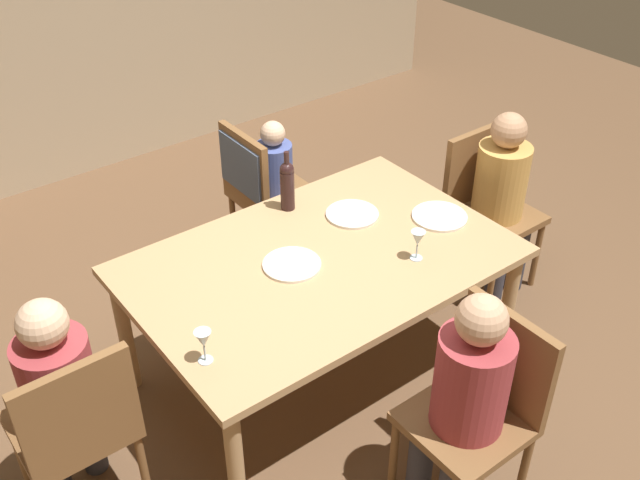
# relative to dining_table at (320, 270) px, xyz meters

# --- Properties ---
(ground_plane) EXTENTS (10.00, 10.00, 0.00)m
(ground_plane) POSITION_rel_dining_table_xyz_m (0.00, 0.00, -0.65)
(ground_plane) COLOR brown
(dining_table) EXTENTS (1.74, 1.14, 0.73)m
(dining_table) POSITION_rel_dining_table_xyz_m (0.00, 0.00, 0.00)
(dining_table) COLOR tan
(dining_table) RESTS_ON ground_plane
(chair_left_end) EXTENTS (0.44, 0.44, 0.92)m
(chair_left_end) POSITION_rel_dining_table_xyz_m (-1.25, -0.09, -0.12)
(chair_left_end) COLOR brown
(chair_left_end) RESTS_ON ground_plane
(chair_near) EXTENTS (0.44, 0.44, 0.92)m
(chair_near) POSITION_rel_dining_table_xyz_m (0.09, -0.95, -0.12)
(chair_near) COLOR brown
(chair_near) RESTS_ON ground_plane
(chair_right_end) EXTENTS (0.44, 0.44, 0.92)m
(chair_right_end) POSITION_rel_dining_table_xyz_m (1.25, 0.09, -0.12)
(chair_right_end) COLOR brown
(chair_right_end) RESTS_ON ground_plane
(chair_far_right) EXTENTS (0.46, 0.44, 0.92)m
(chair_far_right) POSITION_rel_dining_table_xyz_m (0.27, 0.95, -0.06)
(chair_far_right) COLOR brown
(chair_far_right) RESTS_ON ground_plane
(person_woman_host) EXTENTS (0.28, 0.33, 1.08)m
(person_woman_host) POSITION_rel_dining_table_xyz_m (-1.25, 0.03, -0.02)
(person_woman_host) COLOR #33333D
(person_woman_host) RESTS_ON ground_plane
(person_man_bearded) EXTENTS (0.34, 0.29, 1.10)m
(person_man_bearded) POSITION_rel_dining_table_xyz_m (-0.03, -0.95, -0.01)
(person_man_bearded) COLOR #33333D
(person_man_bearded) RESTS_ON ground_plane
(person_man_guest) EXTENTS (0.29, 0.33, 1.10)m
(person_man_guest) POSITION_rel_dining_table_xyz_m (1.25, -0.03, -0.02)
(person_man_guest) COLOR #33333D
(person_man_guest) RESTS_ON ground_plane
(person_child_small) EXTENTS (0.25, 0.22, 0.94)m
(person_child_small) POSITION_rel_dining_table_xyz_m (0.42, 0.95, -0.09)
(person_child_small) COLOR #33333D
(person_child_small) RESTS_ON ground_plane
(wine_bottle_tall_green) EXTENTS (0.07, 0.07, 0.32)m
(wine_bottle_tall_green) POSITION_rel_dining_table_xyz_m (0.13, 0.44, 0.21)
(wine_bottle_tall_green) COLOR black
(wine_bottle_tall_green) RESTS_ON dining_table
(wine_glass_near_left) EXTENTS (0.07, 0.07, 0.15)m
(wine_glass_near_left) POSITION_rel_dining_table_xyz_m (0.35, -0.27, 0.18)
(wine_glass_near_left) COLOR silver
(wine_glass_near_left) RESTS_ON dining_table
(wine_glass_centre) EXTENTS (0.07, 0.07, 0.15)m
(wine_glass_centre) POSITION_rel_dining_table_xyz_m (-0.76, -0.27, 0.18)
(wine_glass_centre) COLOR silver
(wine_glass_centre) RESTS_ON dining_table
(dinner_plate_host) EXTENTS (0.27, 0.27, 0.01)m
(dinner_plate_host) POSITION_rel_dining_table_xyz_m (-0.14, 0.03, 0.08)
(dinner_plate_host) COLOR white
(dinner_plate_host) RESTS_ON dining_table
(dinner_plate_guest_left) EXTENTS (0.27, 0.27, 0.01)m
(dinner_plate_guest_left) POSITION_rel_dining_table_xyz_m (0.35, 0.19, 0.08)
(dinner_plate_guest_left) COLOR silver
(dinner_plate_guest_left) RESTS_ON dining_table
(dinner_plate_guest_right) EXTENTS (0.28, 0.28, 0.01)m
(dinner_plate_guest_right) POSITION_rel_dining_table_xyz_m (0.68, -0.09, 0.08)
(dinner_plate_guest_right) COLOR white
(dinner_plate_guest_right) RESTS_ON dining_table
(handbag) EXTENTS (0.17, 0.30, 0.22)m
(handbag) POSITION_rel_dining_table_xyz_m (0.74, 0.95, -0.54)
(handbag) COLOR brown
(handbag) RESTS_ON ground_plane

